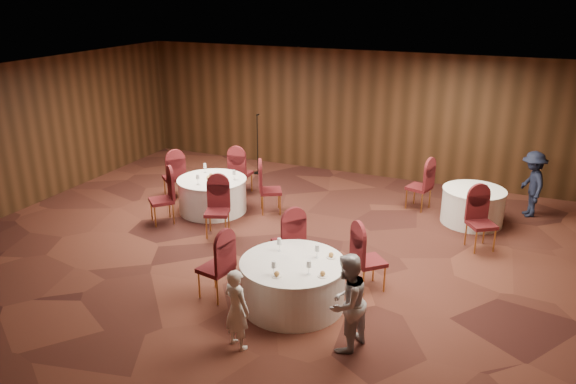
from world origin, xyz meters
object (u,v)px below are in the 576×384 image
at_px(table_main, 293,283).
at_px(woman_a, 237,309).
at_px(table_right, 473,206).
at_px(man_c, 532,184).
at_px(woman_b, 347,303).
at_px(mic_stand, 258,156).
at_px(table_left, 212,195).

bearing_deg(table_main, woman_a, -101.76).
distance_m(table_right, man_c, 1.44).
xyz_separation_m(woman_b, man_c, (2.15, 6.11, 0.01)).
distance_m(table_right, mic_stand, 5.71).
height_order(table_main, table_left, same).
height_order(mic_stand, man_c, mic_stand).
distance_m(table_main, woman_a, 1.34).
xyz_separation_m(table_left, man_c, (6.40, 2.50, 0.34)).
bearing_deg(man_c, table_left, -87.34).
height_order(table_left, man_c, man_c).
xyz_separation_m(table_left, woman_a, (2.88, -4.18, 0.22)).
distance_m(table_main, mic_stand, 6.61).
height_order(table_main, mic_stand, mic_stand).
xyz_separation_m(table_main, mic_stand, (-3.42, 5.66, 0.09)).
relative_size(woman_a, man_c, 0.82).
relative_size(table_left, table_right, 1.18).
bearing_deg(table_main, table_left, 137.56).
height_order(table_right, woman_a, woman_a).
bearing_deg(table_right, woman_a, -112.90).
bearing_deg(table_left, table_main, -42.44).
relative_size(table_main, mic_stand, 1.02).
height_order(mic_stand, woman_a, mic_stand).
height_order(woman_a, man_c, man_c).
height_order(table_main, woman_a, woman_a).
distance_m(mic_stand, man_c, 6.68).
bearing_deg(mic_stand, table_left, -84.52).
xyz_separation_m(table_main, table_left, (-3.15, 2.88, -0.00)).
bearing_deg(table_right, mic_stand, 168.15).
bearing_deg(table_left, woman_a, -55.41).
distance_m(table_left, man_c, 6.88).
bearing_deg(woman_b, table_right, -175.71).
height_order(woman_a, woman_b, woman_b).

